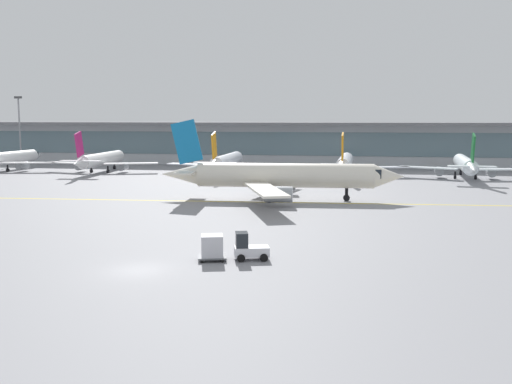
% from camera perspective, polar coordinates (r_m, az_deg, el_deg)
% --- Properties ---
extents(ground_plane, '(400.00, 400.00, 0.00)m').
position_cam_1_polar(ground_plane, '(40.69, -11.77, -7.75)').
color(ground_plane, gray).
extents(taxiway_centreline_stripe, '(109.73, 8.48, 0.01)m').
position_cam_1_polar(taxiway_centreline_stripe, '(71.10, 2.73, -1.06)').
color(taxiway_centreline_stripe, yellow).
rests_on(taxiway_centreline_stripe, ground_plane).
extents(terminal_concourse, '(177.59, 11.00, 9.60)m').
position_cam_1_polar(terminal_concourse, '(127.79, 3.41, 4.97)').
color(terminal_concourse, '#B2B7BC').
rests_on(terminal_concourse, ground_plane).
extents(gate_airplane_0, '(23.16, 24.98, 8.27)m').
position_cam_1_polar(gate_airplane_0, '(123.70, -24.18, 3.10)').
color(gate_airplane_0, white).
rests_on(gate_airplane_0, ground_plane).
extents(gate_airplane_1, '(23.19, 24.97, 8.27)m').
position_cam_1_polar(gate_airplane_1, '(114.32, -15.37, 3.19)').
color(gate_airplane_1, white).
rests_on(gate_airplane_1, ground_plane).
extents(gate_airplane_2, '(23.23, 24.90, 8.27)m').
position_cam_1_polar(gate_airplane_2, '(106.19, -2.97, 3.13)').
color(gate_airplane_2, silver).
rests_on(gate_airplane_2, ground_plane).
extents(gate_airplane_3, '(23.22, 24.93, 8.27)m').
position_cam_1_polar(gate_airplane_3, '(103.73, 8.98, 2.94)').
color(gate_airplane_3, silver).
rests_on(gate_airplane_3, ground_plane).
extents(gate_airplane_4, '(23.17, 24.98, 8.27)m').
position_cam_1_polar(gate_airplane_4, '(105.31, 20.42, 2.63)').
color(gate_airplane_4, white).
rests_on(gate_airplane_4, ground_plane).
extents(taxiing_regional_jet, '(31.55, 29.26, 10.45)m').
position_cam_1_polar(taxiing_regional_jet, '(72.70, 2.63, 1.62)').
color(taxiing_regional_jet, silver).
rests_on(taxiing_regional_jet, ground_plane).
extents(baggage_tug, '(2.88, 2.18, 2.10)m').
position_cam_1_polar(baggage_tug, '(42.48, -0.75, -5.70)').
color(baggage_tug, silver).
rests_on(baggage_tug, ground_plane).
extents(cargo_dolly_lead, '(2.45, 2.11, 1.94)m').
position_cam_1_polar(cargo_dolly_lead, '(42.31, -4.47, -5.55)').
color(cargo_dolly_lead, '#595B60').
rests_on(cargo_dolly_lead, ground_plane).
extents(apron_light_mast_0, '(1.80, 0.36, 15.44)m').
position_cam_1_polar(apron_light_mast_0, '(140.26, -22.82, 6.05)').
color(apron_light_mast_0, gray).
rests_on(apron_light_mast_0, ground_plane).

